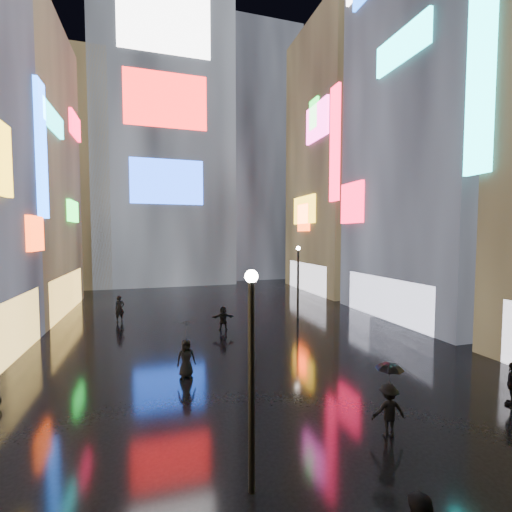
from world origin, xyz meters
name	(u,v)px	position (x,y,z in m)	size (l,w,h in m)	color
ground	(223,321)	(0.00, 20.00, 0.00)	(140.00, 140.00, 0.00)	black
building_right_mid	(447,111)	(15.98, 17.01, 14.99)	(10.28, 13.70, 30.00)	black
building_right_far	(349,162)	(15.98, 30.00, 13.98)	(10.28, 12.00, 28.00)	black
tower_main	(164,120)	(-3.00, 43.97, 21.01)	(16.00, 14.20, 42.00)	black
tower_flank_right	(248,160)	(9.00, 46.00, 17.00)	(12.00, 12.00, 34.00)	black
tower_flank_left	(69,175)	(-14.00, 42.00, 13.00)	(10.00, 10.00, 26.00)	black
lamp_near	(251,368)	(-2.50, 4.03, 2.94)	(0.30, 0.30, 5.20)	black
lamp_far	(298,278)	(5.26, 19.09, 2.94)	(0.30, 0.30, 5.20)	black
pedestrian_2	(389,410)	(2.01, 5.00, 0.79)	(1.01, 0.58, 1.57)	black
pedestrian_3	(512,384)	(7.41, 5.33, 0.77)	(0.90, 0.37, 1.53)	black
pedestrian_4	(186,358)	(-3.35, 11.06, 0.79)	(0.77, 0.50, 1.58)	black
pedestrian_5	(223,318)	(-0.48, 17.57, 0.76)	(1.41, 0.45, 1.52)	black
pedestrian_6	(120,309)	(-6.91, 21.74, 0.90)	(0.66, 0.43, 1.81)	black
umbrella_1	(389,373)	(2.01, 5.00, 1.91)	(0.78, 0.78, 0.68)	black
umbrella_2	(186,330)	(-3.35, 11.06, 1.99)	(0.89, 0.90, 0.81)	black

